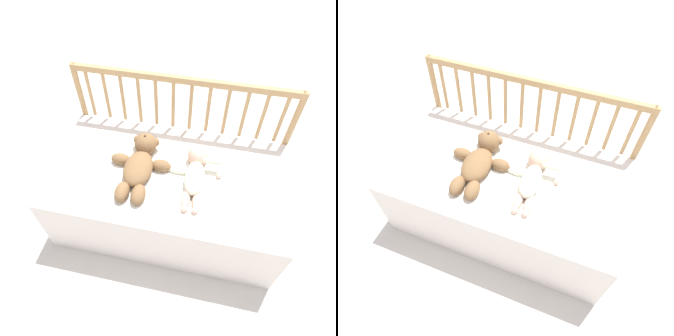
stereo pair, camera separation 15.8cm
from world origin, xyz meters
The scene contains 6 objects.
ground_plane centered at (0.00, 0.00, 0.00)m, with size 12.00×12.00×0.00m, color silver.
crib_mattress centered at (0.00, 0.00, 0.22)m, with size 1.31×0.71×0.45m.
crib_rail centered at (0.00, 0.38, 0.58)m, with size 1.31×0.04×0.81m.
blanket centered at (-0.01, -0.04, 0.45)m, with size 0.83×0.53×0.01m.
teddy_bear centered at (-0.16, 0.00, 0.50)m, with size 0.34×0.45×0.13m.
baby centered at (0.15, 0.00, 0.49)m, with size 0.30×0.40×0.11m.
Camera 1 is at (0.21, -0.98, 1.74)m, focal length 32.00 mm.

